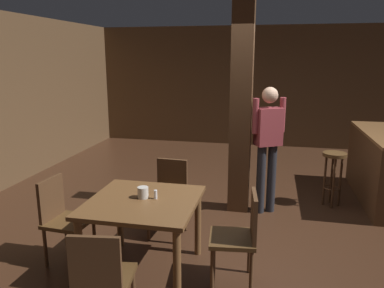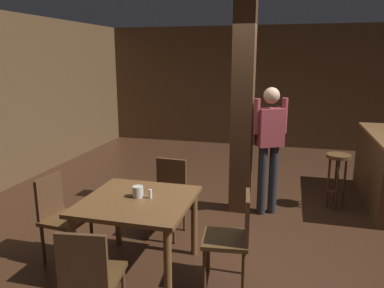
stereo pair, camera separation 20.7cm
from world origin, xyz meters
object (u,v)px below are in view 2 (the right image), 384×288
dining_table (138,210)px  chair_east (234,234)px  chair_west (60,213)px  bar_counter (380,168)px  chair_north (168,193)px  chair_south (90,275)px  bar_stool_near (337,169)px  standing_person (269,142)px  salt_shaker (150,194)px  napkin_cup (138,192)px

dining_table → chair_east: chair_east is taller
chair_west → bar_counter: 4.40m
chair_north → chair_east: bearing=-43.0°
chair_south → bar_stool_near: (2.07, 3.11, 0.07)m
chair_north → standing_person: standing_person is taller
salt_shaker → standing_person: (1.02, 1.71, 0.19)m
chair_east → salt_shaker: chair_east is taller
chair_south → chair_west: same height
chair_south → bar_counter: size_ratio=0.45×
standing_person → bar_counter: bearing=27.5°
chair_west → chair_east: same height
bar_stool_near → dining_table: bearing=-133.2°
standing_person → bar_stool_near: standing_person is taller
chair_south → salt_shaker: 1.03m
bar_stool_near → chair_north: bearing=-147.3°
chair_east → bar_stool_near: 2.45m
salt_shaker → bar_counter: bar_counter is taller
salt_shaker → bar_counter: 3.62m
napkin_cup → bar_counter: bar_counter is taller
dining_table → chair_west: 0.90m
chair_east → bar_counter: 3.10m
napkin_cup → standing_person: (1.15, 1.72, 0.18)m
chair_west → napkin_cup: (0.88, 0.03, 0.31)m
napkin_cup → chair_east: bearing=-2.2°
standing_person → bar_counter: size_ratio=0.87×
chair_west → dining_table: bearing=-1.2°
chair_north → chair_west: size_ratio=1.00×
dining_table → salt_shaker: size_ratio=11.72×
chair_north → bar_stool_near: bearing=32.7°
bar_counter → dining_table: bearing=-136.2°
chair_north → salt_shaker: (0.10, -0.82, 0.30)m
standing_person → bar_stool_near: (0.93, 0.42, -0.42)m
chair_west → bar_stool_near: chair_west is taller
dining_table → standing_person: 2.13m
chair_south → bar_stool_near: bearing=56.4°
dining_table → chair_south: chair_south is taller
dining_table → chair_east: 0.95m
bar_stool_near → chair_south: bearing=-123.6°
dining_table → chair_north: (0.01, 0.88, -0.14)m
chair_south → chair_north: bearing=89.3°
chair_north → bar_stool_near: chair_north is taller
chair_north → chair_west: (-0.90, -0.86, 0.00)m
chair_south → chair_west: size_ratio=1.00×
dining_table → chair_south: (-0.01, -0.92, -0.14)m
chair_east → standing_person: bearing=83.7°
chair_west → napkin_cup: 0.93m
chair_north → chair_east: same height
chair_west → salt_shaker: size_ratio=10.07×
bar_stool_near → chair_east: bearing=-117.2°
bar_stool_near → standing_person: bearing=-155.4°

